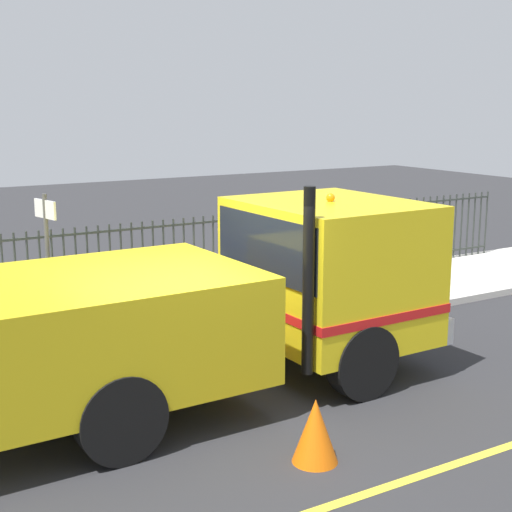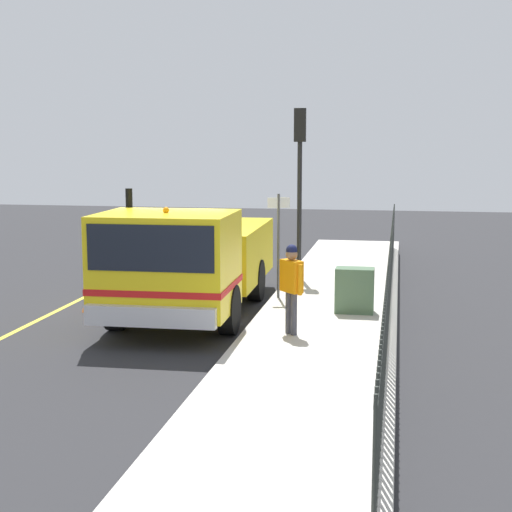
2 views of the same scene
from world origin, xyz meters
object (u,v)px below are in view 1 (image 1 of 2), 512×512
Objects in this scene: work_truck at (227,294)px; traffic_cone at (315,431)px; utility_cabinet at (98,293)px; worker_standing at (239,258)px; street_sign at (48,261)px.

traffic_cone is (-2.20, 0.17, -0.94)m from work_truck.
work_truck is at bearing -171.41° from utility_cabinet.
work_truck is 2.40m from traffic_cone.
worker_standing is 3.44m from street_sign.
work_truck is at bearing 14.06° from worker_standing.
traffic_cone is at bearing -5.58° from work_truck.
work_truck reaches higher than street_sign.
work_truck is at bearing -4.37° from traffic_cone.
worker_standing is at bearing -20.43° from traffic_cone.
worker_standing reaches higher than traffic_cone.
utility_cabinet is 0.40× the size of street_sign.
street_sign is (1.63, 1.79, 0.31)m from work_truck.
work_truck is 2.44m from street_sign.
worker_standing is (2.39, -1.54, -0.14)m from work_truck.
utility_cabinet is (3.43, 0.52, -0.69)m from work_truck.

